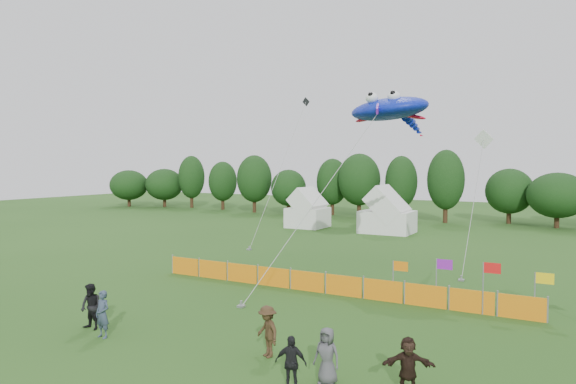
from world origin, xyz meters
The scene contains 15 objects.
ground centered at (0.00, 0.00, 0.00)m, with size 160.00×160.00×0.00m, color #234C16.
treeline centered at (1.61, 44.93, 4.18)m, with size 104.57×8.78×8.36m.
tent_left centered at (-12.53, 32.84, 1.67)m, with size 3.74×3.74×3.30m.
tent_right centered at (-3.98, 32.62, 1.72)m, with size 4.84×3.87×3.41m.
barrier_fence centered at (0.54, 8.84, 0.50)m, with size 19.90×0.06×1.00m.
flag_row centered at (8.13, 8.91, 1.41)m, with size 8.73×0.26×2.27m.
spectator_a centered at (-3.92, -1.15, 0.88)m, with size 0.64×0.42×1.76m, color #313E52.
spectator_b centered at (-5.06, -0.72, 0.90)m, with size 0.87×0.68×1.79m, color black.
spectator_c centered at (2.44, 0.17, 0.86)m, with size 1.12×0.64×1.73m, color #3A2817.
spectator_d centered at (4.35, -1.70, 0.79)m, with size 0.93×0.39×1.59m, color black.
spectator_e centered at (5.07, -0.79, 0.83)m, with size 0.82×0.53×1.67m, color #48484C.
spectator_f centered at (7.31, -0.22, 0.79)m, with size 1.47×0.47×1.59m, color black.
stingray_kite centered at (1.33, 16.80, 9.82)m, with size 6.77×19.07×10.83m.
small_kite_white centered at (6.25, 18.51, 5.86)m, with size 1.22×5.14×8.66m.
small_kite_dark centered at (-9.92, 23.16, 6.85)m, with size 0.81×9.40×12.52m.
Camera 1 is at (11.20, -14.23, 6.41)m, focal length 32.00 mm.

